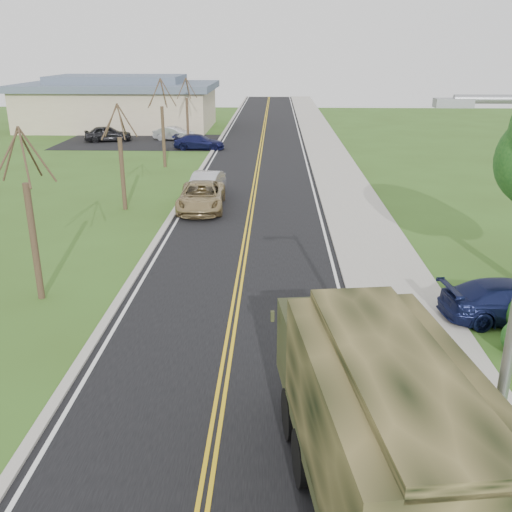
{
  "coord_description": "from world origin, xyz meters",
  "views": [
    {
      "loc": [
        1.34,
        -8.41,
        8.44
      ],
      "look_at": [
        0.71,
        9.73,
        1.8
      ],
      "focal_mm": 40.0,
      "sensor_mm": 36.0,
      "label": 1
    }
  ],
  "objects_px": {
    "suv_champagne": "(201,197)",
    "pickup_navy": "(511,301)",
    "military_truck": "(377,416)",
    "sedan_silver": "(206,185)"
  },
  "relations": [
    {
      "from": "military_truck",
      "to": "suv_champagne",
      "type": "xyz_separation_m",
      "value": [
        -5.97,
        21.7,
        -1.42
      ]
    },
    {
      "from": "sedan_silver",
      "to": "pickup_navy",
      "type": "bearing_deg",
      "value": -45.68
    },
    {
      "from": "sedan_silver",
      "to": "pickup_navy",
      "type": "xyz_separation_m",
      "value": [
        11.93,
        -16.08,
        -0.06
      ]
    },
    {
      "from": "suv_champagne",
      "to": "sedan_silver",
      "type": "bearing_deg",
      "value": 89.62
    },
    {
      "from": "military_truck",
      "to": "suv_champagne",
      "type": "relative_size",
      "value": 1.47
    },
    {
      "from": "sedan_silver",
      "to": "pickup_navy",
      "type": "relative_size",
      "value": 0.96
    },
    {
      "from": "military_truck",
      "to": "sedan_silver",
      "type": "height_order",
      "value": "military_truck"
    },
    {
      "from": "suv_champagne",
      "to": "pickup_navy",
      "type": "bearing_deg",
      "value": -50.68
    },
    {
      "from": "military_truck",
      "to": "pickup_navy",
      "type": "height_order",
      "value": "military_truck"
    },
    {
      "from": "suv_champagne",
      "to": "pickup_navy",
      "type": "distance_m",
      "value": 17.74
    }
  ]
}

